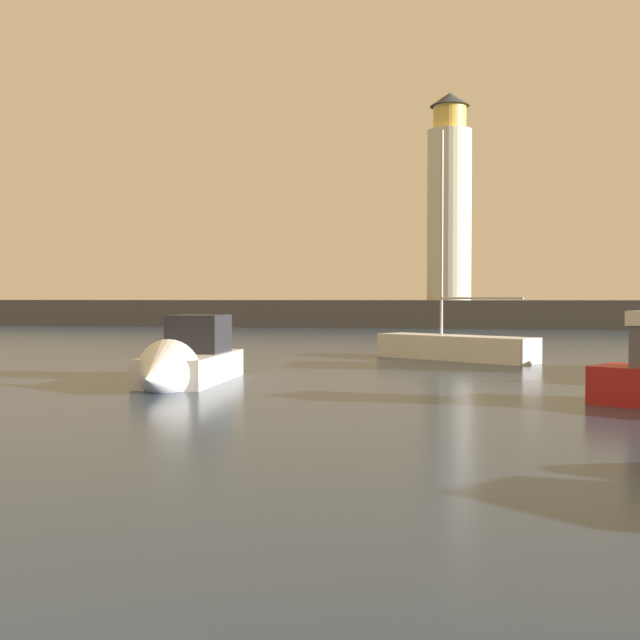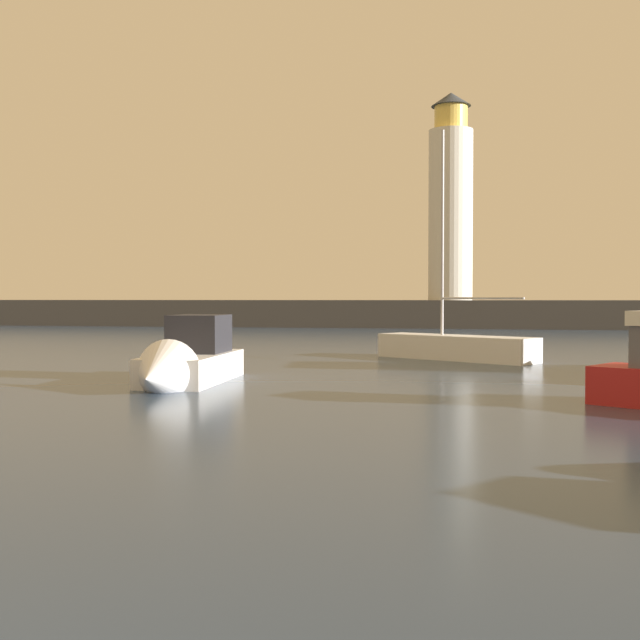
# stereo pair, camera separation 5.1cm
# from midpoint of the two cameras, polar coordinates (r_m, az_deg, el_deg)

# --- Properties ---
(ground_plane) EXTENTS (220.00, 220.00, 0.00)m
(ground_plane) POSITION_cam_midpoint_polar(r_m,az_deg,el_deg) (34.83, 4.82, -2.54)
(ground_plane) COLOR #2D3D51
(breakwater) EXTENTS (81.79, 4.88, 2.33)m
(breakwater) POSITION_cam_midpoint_polar(r_m,az_deg,el_deg) (67.48, 7.93, 0.43)
(breakwater) COLOR #423F3D
(breakwater) RESTS_ON ground_plane
(lighthouse) EXTENTS (3.67, 3.67, 17.31)m
(lighthouse) POSITION_cam_midpoint_polar(r_m,az_deg,el_deg) (67.87, 9.26, 8.35)
(lighthouse) COLOR silver
(lighthouse) RESTS_ON breakwater
(motorboat_4) EXTENTS (2.19, 6.33, 2.46)m
(motorboat_4) POSITION_cam_midpoint_polar(r_m,az_deg,el_deg) (23.20, -9.91, -3.06)
(motorboat_4) COLOR white
(motorboat_4) RESTS_ON ground_plane
(sailboat_moored) EXTENTS (6.64, 5.11, 9.38)m
(sailboat_moored) POSITION_cam_midpoint_polar(r_m,az_deg,el_deg) (32.61, 9.65, -1.87)
(sailboat_moored) COLOR white
(sailboat_moored) RESTS_ON ground_plane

